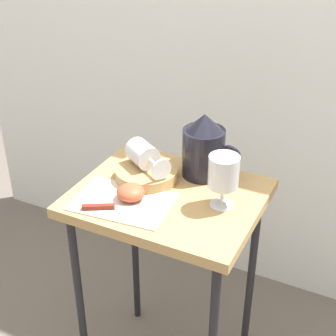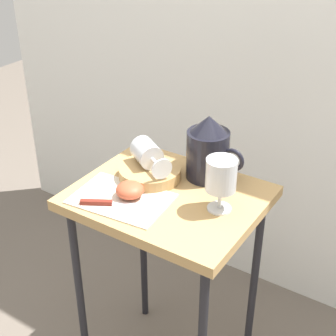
# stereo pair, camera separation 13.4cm
# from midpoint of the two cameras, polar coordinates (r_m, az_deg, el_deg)

# --- Properties ---
(curtain_drape) EXTENTS (2.40, 0.03, 2.12)m
(curtain_drape) POSITION_cam_midpoint_polar(r_m,az_deg,el_deg) (1.76, 6.84, 16.48)
(curtain_drape) COLOR white
(curtain_drape) RESTS_ON ground_plane
(table) EXTENTS (0.51, 0.41, 0.72)m
(table) POSITION_cam_midpoint_polar(r_m,az_deg,el_deg) (1.43, -2.69, -5.90)
(table) COLOR tan
(table) RESTS_ON ground_plane
(linen_napkin) EXTENTS (0.27, 0.20, 0.00)m
(linen_napkin) POSITION_cam_midpoint_polar(r_m,az_deg,el_deg) (1.35, -7.99, -3.89)
(linen_napkin) COLOR beige
(linen_napkin) RESTS_ON table
(basket_tray) EXTENTS (0.18, 0.18, 0.03)m
(basket_tray) POSITION_cam_midpoint_polar(r_m,az_deg,el_deg) (1.44, -5.10, -0.72)
(basket_tray) COLOR tan
(basket_tray) RESTS_ON table
(pitcher) EXTENTS (0.17, 0.12, 0.19)m
(pitcher) POSITION_cam_midpoint_polar(r_m,az_deg,el_deg) (1.43, 1.42, 1.88)
(pitcher) COLOR black
(pitcher) RESTS_ON table
(wine_glass_upright) EXTENTS (0.08, 0.08, 0.15)m
(wine_glass_upright) POSITION_cam_midpoint_polar(r_m,az_deg,el_deg) (1.28, 3.36, -0.81)
(wine_glass_upright) COLOR silver
(wine_glass_upright) RESTS_ON table
(wine_glass_tipped_near) EXTENTS (0.16, 0.13, 0.07)m
(wine_glass_tipped_near) POSITION_cam_midpoint_polar(r_m,az_deg,el_deg) (1.43, -5.50, 1.45)
(wine_glass_tipped_near) COLOR silver
(wine_glass_tipped_near) RESTS_ON basket_tray
(apple_half_left) EXTENTS (0.08, 0.08, 0.04)m
(apple_half_left) POSITION_cam_midpoint_polar(r_m,az_deg,el_deg) (1.34, -7.09, -2.85)
(apple_half_left) COLOR #C15133
(apple_half_left) RESTS_ON linen_napkin
(knife) EXTENTS (0.20, 0.12, 0.01)m
(knife) POSITION_cam_midpoint_polar(r_m,az_deg,el_deg) (1.32, -9.34, -4.48)
(knife) COLOR silver
(knife) RESTS_ON linen_napkin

